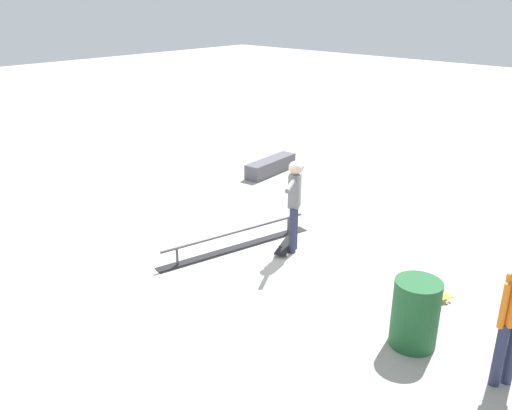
{
  "coord_description": "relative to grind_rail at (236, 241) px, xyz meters",
  "views": [
    {
      "loc": [
        6.54,
        6.18,
        4.4
      ],
      "look_at": [
        0.31,
        0.3,
        1.0
      ],
      "focal_mm": 37.54,
      "sensor_mm": 36.0,
      "label": 1
    }
  ],
  "objects": [
    {
      "name": "loose_skateboard_yellow",
      "position": [
        -0.64,
        3.47,
        -0.08
      ],
      "size": [
        0.81,
        0.5,
        0.09
      ],
      "rotation": [
        0.0,
        0.0,
        2.74
      ],
      "color": "yellow",
      "rests_on": "ground_plane"
    },
    {
      "name": "skateboard_main",
      "position": [
        -0.61,
        0.68,
        -0.08
      ],
      "size": [
        0.81,
        0.5,
        0.09
      ],
      "rotation": [
        0.0,
        0.0,
        3.55
      ],
      "color": "black",
      "rests_on": "ground_plane"
    },
    {
      "name": "skater_main",
      "position": [
        -0.66,
        0.81,
        0.84
      ],
      "size": [
        1.25,
        0.72,
        1.71
      ],
      "rotation": [
        0.0,
        0.0,
        3.64
      ],
      "color": "#2D3351",
      "rests_on": "ground_plane"
    },
    {
      "name": "grind_rail",
      "position": [
        0.0,
        0.0,
        0.0
      ],
      "size": [
        3.14,
        0.93,
        0.36
      ],
      "rotation": [
        0.0,
        0.0,
        -0.22
      ],
      "color": "black",
      "rests_on": "ground_plane"
    },
    {
      "name": "trash_bin",
      "position": [
        0.42,
        3.78,
        0.32
      ],
      "size": [
        0.62,
        0.62,
        0.95
      ],
      "primitive_type": "cylinder",
      "color": "#1E592D",
      "rests_on": "ground_plane"
    },
    {
      "name": "ground_plane",
      "position": [
        -0.31,
        0.2,
        -0.16
      ],
      "size": [
        60.0,
        60.0,
        0.0
      ],
      "primitive_type": "plane",
      "color": "#ADA89E"
    },
    {
      "name": "skate_ledge",
      "position": [
        -3.75,
        -2.51,
        0.04
      ],
      "size": [
        1.71,
        0.58,
        0.38
      ],
      "primitive_type": "cube",
      "rotation": [
        0.0,
        0.0,
        0.1
      ],
      "color": "#595960",
      "rests_on": "ground_plane"
    }
  ]
}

